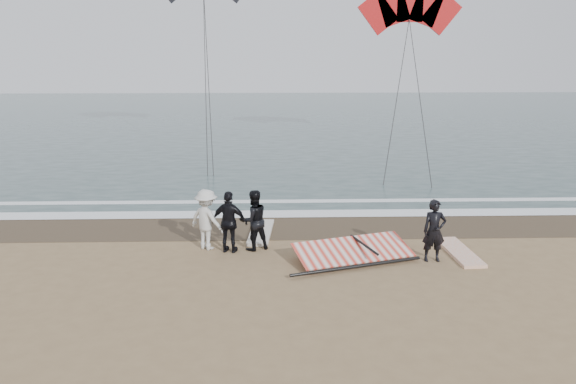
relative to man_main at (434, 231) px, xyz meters
name	(u,v)px	position (x,y,z in m)	size (l,w,h in m)	color
ground	(335,280)	(-2.93, -1.28, -0.89)	(120.00, 120.00, 0.00)	#8C704C
sea	(291,119)	(-2.93, 31.72, -0.88)	(120.00, 54.00, 0.02)	#233838
wet_sand	(320,226)	(-2.93, 3.22, -0.89)	(120.00, 2.80, 0.01)	#4C3D2B
foam_near	(317,214)	(-2.93, 4.62, -0.87)	(120.00, 0.90, 0.01)	white
foam_far	(313,201)	(-2.93, 6.32, -0.87)	(120.00, 0.45, 0.01)	white
man_main	(434,231)	(0.00, 0.00, 0.00)	(0.65, 0.43, 1.79)	black
board_white	(459,252)	(0.96, 0.55, -0.85)	(0.67, 2.39, 0.10)	white
board_cream	(261,232)	(-4.92, 2.51, -0.84)	(0.66, 2.48, 0.10)	beige
trio_cluster	(228,220)	(-5.87, 1.06, 0.03)	(2.63, 1.27, 1.85)	black
sail_rig	(350,252)	(-2.31, 0.28, -0.70)	(3.73, 2.61, 0.49)	black
kite_red	(410,13)	(3.49, 19.01, 6.85)	(6.62, 5.54, 13.18)	red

